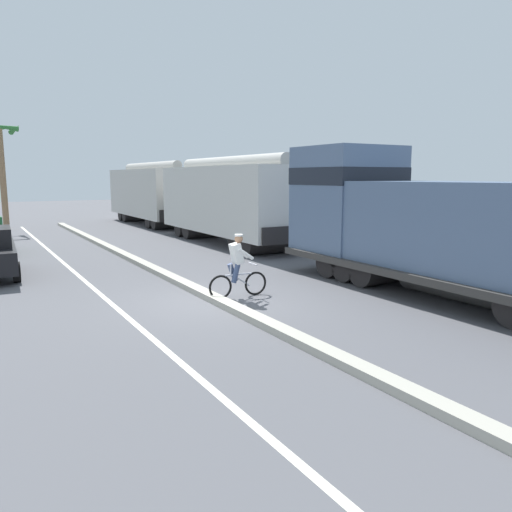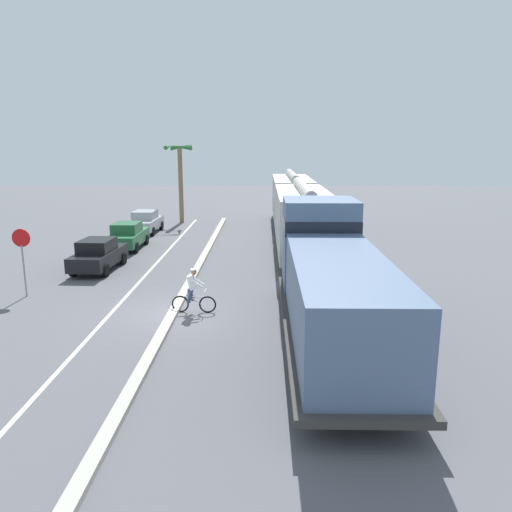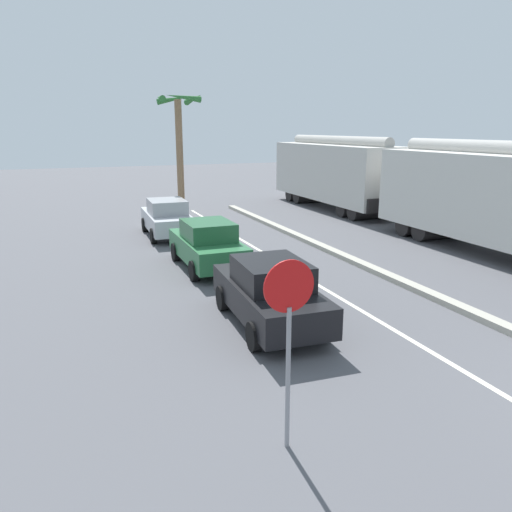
{
  "view_description": "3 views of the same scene",
  "coord_description": "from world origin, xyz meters",
  "px_view_note": "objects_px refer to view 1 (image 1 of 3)",
  "views": [
    {
      "loc": [
        -5.45,
        -11.51,
        3.23
      ],
      "look_at": [
        1.49,
        0.42,
        1.03
      ],
      "focal_mm": 35.0,
      "sensor_mm": 36.0,
      "label": 1
    },
    {
      "loc": [
        3.42,
        -17.95,
        6.27
      ],
      "look_at": [
        3.09,
        1.51,
        1.9
      ],
      "focal_mm": 35.0,
      "sensor_mm": 36.0,
      "label": 2
    },
    {
      "loc": [
        -9.44,
        -3.82,
        4.61
      ],
      "look_at": [
        -4.67,
        8.24,
        1.27
      ],
      "focal_mm": 35.0,
      "sensor_mm": 36.0,
      "label": 3
    }
  ],
  "objects_px": {
    "locomotive": "(432,229)",
    "hopper_car_lead": "(229,201)",
    "hopper_car_middle": "(151,194)",
    "cyclist": "(238,268)",
    "palm_tree_near": "(1,155)"
  },
  "relations": [
    {
      "from": "palm_tree_near",
      "to": "hopper_car_lead",
      "type": "bearing_deg",
      "value": -54.5
    },
    {
      "from": "hopper_car_lead",
      "to": "hopper_car_middle",
      "type": "xyz_separation_m",
      "value": [
        0.0,
        11.6,
        0.0
      ]
    },
    {
      "from": "cyclist",
      "to": "palm_tree_near",
      "type": "bearing_deg",
      "value": 100.3
    },
    {
      "from": "locomotive",
      "to": "hopper_car_middle",
      "type": "bearing_deg",
      "value": 90.0
    },
    {
      "from": "locomotive",
      "to": "cyclist",
      "type": "relative_size",
      "value": 6.77
    },
    {
      "from": "locomotive",
      "to": "hopper_car_lead",
      "type": "height_order",
      "value": "locomotive"
    },
    {
      "from": "locomotive",
      "to": "cyclist",
      "type": "bearing_deg",
      "value": 154.97
    },
    {
      "from": "hopper_car_lead",
      "to": "hopper_car_middle",
      "type": "height_order",
      "value": "same"
    },
    {
      "from": "hopper_car_lead",
      "to": "cyclist",
      "type": "bearing_deg",
      "value": -116.14
    },
    {
      "from": "hopper_car_middle",
      "to": "cyclist",
      "type": "xyz_separation_m",
      "value": [
        -4.85,
        -21.49,
        -1.26
      ]
    },
    {
      "from": "hopper_car_middle",
      "to": "cyclist",
      "type": "bearing_deg",
      "value": -102.73
    },
    {
      "from": "locomotive",
      "to": "hopper_car_lead",
      "type": "distance_m",
      "value": 12.16
    },
    {
      "from": "hopper_car_middle",
      "to": "palm_tree_near",
      "type": "height_order",
      "value": "palm_tree_near"
    },
    {
      "from": "locomotive",
      "to": "cyclist",
      "type": "xyz_separation_m",
      "value": [
        -4.85,
        2.27,
        -0.98
      ]
    },
    {
      "from": "hopper_car_lead",
      "to": "hopper_car_middle",
      "type": "bearing_deg",
      "value": 90.0
    }
  ]
}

